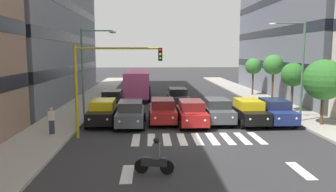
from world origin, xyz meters
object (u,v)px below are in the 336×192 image
object	(u,v)px
car_row2_0	(178,97)
street_lamp_right	(88,62)
car_6	(103,112)
street_tree_0	(324,80)
car_4	(163,111)
car_3	(192,113)
motorcycle_with_rider	(155,159)
car_2	(217,111)
car_row2_1	(112,100)
street_tree_1	(293,75)
traffic_light_gantry	(102,75)
street_tree_2	(273,65)
street_lamp_left	(297,61)
street_tree_3	(253,66)
pedestrian_waiting	(51,120)
car_0	(275,111)
bus_behind_traffic	(138,81)
car_5	(131,113)
car_1	(249,112)

from	to	relation	value
car_row2_0	street_lamp_right	world-z (taller)	street_lamp_right
car_6	street_tree_0	xyz separation A→B (m)	(-15.06, 1.56, 2.33)
car_4	car_3	bearing A→B (deg)	154.26
motorcycle_with_rider	car_2	bearing A→B (deg)	-115.01
car_row2_1	street_tree_1	world-z (taller)	street_tree_1
traffic_light_gantry	street_tree_2	distance (m)	19.73
street_lamp_left	street_tree_3	bearing A→B (deg)	-95.63
street_lamp_left	traffic_light_gantry	bearing A→B (deg)	14.91
street_tree_1	car_row2_0	bearing A→B (deg)	-22.26
street_lamp_right	street_tree_0	world-z (taller)	street_lamp_right
car_2	car_row2_1	size ratio (longest dim) A/B	1.00
car_3	car_row2_0	distance (m)	8.04
car_row2_1	traffic_light_gantry	distance (m)	10.07
street_lamp_left	pedestrian_waiting	xyz separation A→B (m)	(16.39, 3.01, -3.46)
car_0	car_row2_0	xyz separation A→B (m)	(6.30, -7.77, 0.00)
bus_behind_traffic	street_tree_3	world-z (taller)	street_tree_3
car_0	street_lamp_right	xyz separation A→B (m)	(13.74, -3.72, 3.40)
car_5	car_3	bearing A→B (deg)	179.80
street_lamp_left	car_0	bearing A→B (deg)	7.56
car_2	bus_behind_traffic	world-z (taller)	bus_behind_traffic
car_4	pedestrian_waiting	world-z (taller)	pedestrian_waiting
bus_behind_traffic	motorcycle_with_rider	distance (m)	23.85
street_tree_0	street_tree_3	xyz separation A→B (m)	(-0.14, -16.02, 0.19)
car_2	car_6	bearing A→B (deg)	0.61
car_6	traffic_light_gantry	size ratio (longest dim) A/B	0.81
car_4	street_tree_3	xyz separation A→B (m)	(-10.97, -14.21, 2.52)
car_row2_0	street_tree_3	size ratio (longest dim) A/B	1.05
traffic_light_gantry	street_lamp_left	distance (m)	13.70
car_row2_0	street_tree_3	world-z (taller)	street_tree_3
car_1	car_row2_0	size ratio (longest dim) A/B	1.00
car_row2_1	car_0	bearing A→B (deg)	152.64
car_5	street_lamp_right	distance (m)	6.29
car_1	car_2	distance (m)	2.22
street_tree_2	car_1	bearing A→B (deg)	61.41
car_1	traffic_light_gantry	size ratio (longest dim) A/B	0.81
car_3	street_tree_3	distance (m)	17.80
car_4	car_row2_1	size ratio (longest dim) A/B	1.00
car_2	traffic_light_gantry	size ratio (longest dim) A/B	0.81
street_lamp_right	car_2	bearing A→B (deg)	161.74
motorcycle_with_rider	street_tree_3	bearing A→B (deg)	-115.62
car_0	car_6	distance (m)	12.23
car_6	pedestrian_waiting	world-z (taller)	pedestrian_waiting
car_1	street_lamp_right	size ratio (longest dim) A/B	0.66
traffic_light_gantry	street_tree_3	size ratio (longest dim) A/B	1.31
street_tree_3	car_4	bearing A→B (deg)	52.34
car_1	street_tree_0	world-z (taller)	street_tree_0
car_2	street_tree_0	xyz separation A→B (m)	(-6.88, 1.65, 2.33)
bus_behind_traffic	street_tree_1	bearing A→B (deg)	141.88
street_tree_2	street_lamp_left	bearing A→B (deg)	79.20
motorcycle_with_rider	street_tree_0	world-z (taller)	street_tree_0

